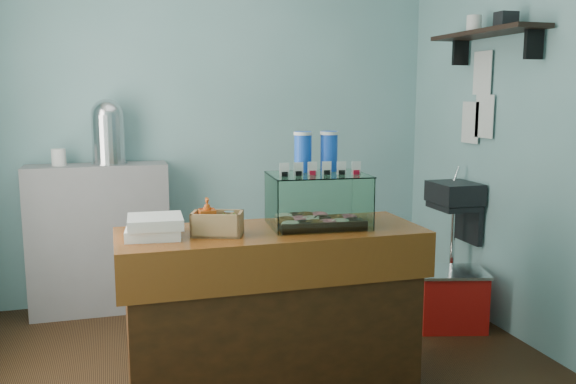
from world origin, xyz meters
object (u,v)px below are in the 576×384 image
object	(u,v)px
counter	(272,310)
red_cooler	(450,299)
display_case	(316,196)
coffee_urn	(108,130)

from	to	relation	value
counter	red_cooler	world-z (taller)	counter
counter	red_cooler	size ratio (longest dim) A/B	2.96
counter	display_case	size ratio (longest dim) A/B	2.93
coffee_urn	display_case	bearing A→B (deg)	-54.82
display_case	coffee_urn	size ratio (longest dim) A/B	1.16
display_case	red_cooler	bearing A→B (deg)	27.38
counter	coffee_urn	distance (m)	1.97
coffee_urn	counter	bearing A→B (deg)	-62.75
red_cooler	coffee_urn	bearing A→B (deg)	170.25
counter	coffee_urn	size ratio (longest dim) A/B	3.39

